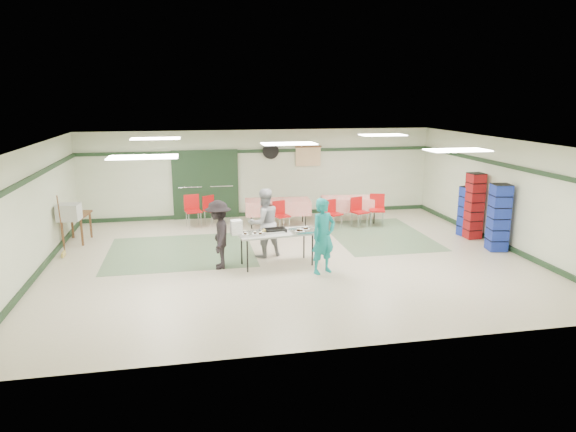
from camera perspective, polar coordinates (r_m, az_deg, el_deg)
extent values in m
plane|color=beige|center=(12.12, 0.08, -4.68)|extent=(11.00, 11.00, 0.00)
plane|color=silver|center=(11.57, 0.08, 8.14)|extent=(11.00, 11.00, 0.00)
plane|color=beige|center=(16.14, -3.02, 4.76)|extent=(11.00, 0.00, 11.00)
plane|color=beige|center=(7.55, 6.71, -5.26)|extent=(11.00, 0.00, 11.00)
plane|color=beige|center=(12.01, -26.62, 0.39)|extent=(0.00, 9.00, 9.00)
plane|color=beige|center=(13.90, 22.94, 2.34)|extent=(0.00, 9.00, 9.00)
cube|color=#1C341D|center=(16.02, -3.03, 7.22)|extent=(11.00, 0.06, 0.10)
cube|color=#1C341D|center=(16.35, -2.95, 0.28)|extent=(11.00, 0.06, 0.12)
cube|color=#1C341D|center=(11.89, -26.82, 3.69)|extent=(0.06, 9.00, 0.10)
cube|color=#1C341D|center=(12.33, -25.86, -5.46)|extent=(0.06, 9.00, 0.12)
cube|color=#1C341D|center=(13.78, 23.10, 5.19)|extent=(0.06, 9.00, 0.10)
cube|color=#1C341D|center=(14.17, 22.37, -2.79)|extent=(0.06, 9.00, 0.12)
cube|color=slate|center=(12.87, -11.82, -3.88)|extent=(3.50, 3.00, 0.01)
cube|color=slate|center=(14.26, 10.01, -2.11)|extent=(2.50, 3.50, 0.01)
cube|color=gray|center=(15.98, -10.82, 3.37)|extent=(0.90, 0.06, 2.10)
cube|color=gray|center=(16.01, -7.42, 3.51)|extent=(0.90, 0.06, 2.10)
cube|color=#1C341D|center=(15.96, -9.13, 3.43)|extent=(2.00, 0.03, 2.15)
cylinder|color=black|center=(16.04, -1.95, 7.24)|extent=(0.50, 0.10, 0.50)
cube|color=beige|center=(16.29, 2.26, 6.63)|extent=(0.80, 0.02, 0.60)
cube|color=#AFB0AB|center=(11.44, -1.25, -1.92)|extent=(1.80, 0.90, 0.04)
cylinder|color=black|center=(11.10, -4.53, -4.48)|extent=(0.04, 0.04, 0.72)
cylinder|color=black|center=(11.52, 2.72, -3.79)|extent=(0.04, 0.04, 0.72)
cylinder|color=black|center=(11.62, -5.18, -3.67)|extent=(0.04, 0.04, 0.72)
cylinder|color=black|center=(12.02, 1.78, -3.04)|extent=(0.04, 0.04, 0.72)
cube|color=silver|center=(11.50, 1.71, -1.67)|extent=(0.66, 0.53, 0.02)
cube|color=silver|center=(11.47, -1.84, -1.71)|extent=(0.57, 0.46, 0.02)
cube|color=silver|center=(11.26, -4.18, -2.02)|extent=(0.59, 0.48, 0.02)
cube|color=black|center=(11.45, -1.41, -1.59)|extent=(0.49, 0.34, 0.08)
cube|color=white|center=(11.27, -5.76, -1.27)|extent=(0.26, 0.24, 0.32)
imported|color=teal|center=(10.95, 3.95, -2.24)|extent=(0.70, 0.60, 1.63)
imported|color=#98979D|center=(12.05, -2.68, -0.77)|extent=(0.94, 0.83, 1.63)
imported|color=black|center=(11.34, -7.73, -2.06)|extent=(0.60, 1.00, 1.52)
cube|color=red|center=(15.47, 6.90, 2.02)|extent=(1.75, 0.95, 0.05)
cube|color=red|center=(15.51, 6.88, 1.33)|extent=(1.75, 0.97, 0.40)
cylinder|color=black|center=(15.19, 4.46, 0.40)|extent=(0.04, 0.04, 0.72)
cylinder|color=black|center=(15.42, 9.56, 0.44)|extent=(0.04, 0.04, 0.72)
cylinder|color=black|center=(15.72, 4.22, 0.85)|extent=(0.04, 0.04, 0.72)
cylinder|color=black|center=(15.94, 9.16, 0.89)|extent=(0.04, 0.04, 0.72)
cube|color=red|center=(14.95, -1.15, 1.72)|extent=(1.93, 0.97, 0.05)
cube|color=red|center=(14.99, -1.15, 1.01)|extent=(1.93, 0.99, 0.40)
cylinder|color=black|center=(14.69, -4.07, -0.04)|extent=(0.04, 0.04, 0.72)
cylinder|color=black|center=(14.81, 1.96, 0.10)|extent=(0.04, 0.04, 0.72)
cylinder|color=black|center=(15.29, -4.15, 0.49)|extent=(0.04, 0.04, 0.72)
cylinder|color=black|center=(15.42, 1.64, 0.63)|extent=(0.04, 0.04, 0.72)
cube|color=red|center=(14.96, 7.98, 0.43)|extent=(0.51, 0.51, 0.04)
cube|color=red|center=(15.06, 7.59, 1.38)|extent=(0.39, 0.16, 0.40)
cylinder|color=silver|center=(14.80, 7.83, -0.63)|extent=(0.02, 0.02, 0.42)
cylinder|color=silver|center=(14.99, 8.81, -0.48)|extent=(0.02, 0.02, 0.42)
cylinder|color=silver|center=(15.05, 7.10, -0.38)|extent=(0.02, 0.02, 0.42)
cylinder|color=silver|center=(15.23, 8.07, -0.24)|extent=(0.02, 0.02, 0.42)
cube|color=red|center=(14.74, 5.15, 0.22)|extent=(0.50, 0.50, 0.04)
cube|color=red|center=(14.82, 4.74, 1.13)|extent=(0.36, 0.19, 0.38)
cylinder|color=silver|center=(14.58, 5.07, -0.81)|extent=(0.02, 0.02, 0.40)
cylinder|color=silver|center=(14.78, 5.97, -0.64)|extent=(0.02, 0.02, 0.40)
cylinder|color=silver|center=(14.81, 4.31, -0.57)|extent=(0.02, 0.02, 0.40)
cylinder|color=silver|center=(15.00, 5.20, -0.41)|extent=(0.02, 0.02, 0.40)
cube|color=red|center=(15.13, 9.87, 0.64)|extent=(0.54, 0.54, 0.04)
cube|color=red|center=(15.27, 9.87, 1.67)|extent=(0.42, 0.17, 0.43)
cylinder|color=silver|center=(15.01, 9.21, -0.41)|extent=(0.02, 0.02, 0.45)
cylinder|color=silver|center=(15.03, 10.53, -0.45)|extent=(0.02, 0.02, 0.45)
cylinder|color=silver|center=(15.35, 9.16, -0.11)|extent=(0.02, 0.02, 0.45)
cylinder|color=silver|center=(15.37, 10.44, -0.14)|extent=(0.02, 0.02, 0.45)
cube|color=red|center=(14.39, -0.69, 0.00)|extent=(0.50, 0.50, 0.04)
cube|color=red|center=(14.49, -1.05, 0.96)|extent=(0.38, 0.17, 0.39)
cylinder|color=silver|center=(14.24, -0.91, -1.08)|extent=(0.02, 0.02, 0.41)
cylinder|color=silver|center=(14.39, 0.16, -0.92)|extent=(0.02, 0.02, 0.41)
cylinder|color=silver|center=(14.50, -1.54, -0.82)|extent=(0.02, 0.02, 0.41)
cylinder|color=silver|center=(14.65, -0.47, -0.66)|extent=(0.02, 0.02, 0.41)
cube|color=red|center=(15.21, -8.40, 0.62)|extent=(0.56, 0.56, 0.04)
cube|color=red|center=(15.30, -8.85, 1.52)|extent=(0.35, 0.27, 0.40)
cylinder|color=silver|center=(15.04, -8.47, -0.43)|extent=(0.02, 0.02, 0.42)
cylinder|color=silver|center=(15.23, -7.53, -0.22)|extent=(0.02, 0.02, 0.42)
cylinder|color=silver|center=(15.29, -9.21, -0.23)|extent=(0.02, 0.02, 0.42)
cylinder|color=silver|center=(15.48, -8.28, -0.03)|extent=(0.02, 0.02, 0.42)
cube|color=red|center=(14.99, -10.48, 0.51)|extent=(0.52, 0.52, 0.04)
cube|color=red|center=(15.13, -10.67, 1.55)|extent=(0.44, 0.13, 0.44)
cylinder|color=silver|center=(14.85, -10.95, -0.63)|extent=(0.02, 0.02, 0.46)
cylinder|color=silver|center=(14.92, -9.64, -0.51)|extent=(0.02, 0.02, 0.46)
cylinder|color=silver|center=(15.18, -11.22, -0.34)|extent=(0.02, 0.02, 0.46)
cylinder|color=silver|center=(15.25, -9.94, -0.22)|extent=(0.02, 0.02, 0.46)
cube|color=#19349B|center=(14.66, 19.45, 0.47)|extent=(0.49, 0.49, 1.36)
cube|color=maroon|center=(14.43, 19.96, 1.06)|extent=(0.39, 0.39, 1.76)
cube|color=#19349B|center=(13.51, 22.37, -0.16)|extent=(0.49, 0.49, 1.66)
cube|color=brown|center=(14.36, -22.53, 0.12)|extent=(0.70, 0.98, 0.05)
cube|color=brown|center=(14.17, -23.78, -1.70)|extent=(0.05, 0.05, 0.70)
cube|color=brown|center=(14.02, -21.93, -1.69)|extent=(0.05, 0.05, 0.70)
cube|color=brown|center=(14.86, -22.85, -0.95)|extent=(0.05, 0.05, 0.70)
cube|color=brown|center=(14.72, -21.08, -0.93)|extent=(0.05, 0.05, 0.70)
cube|color=#A5A5A1|center=(13.64, -23.17, 0.39)|extent=(0.55, 0.49, 0.40)
cylinder|color=brown|center=(13.18, -23.91, -0.92)|extent=(0.08, 0.24, 1.46)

